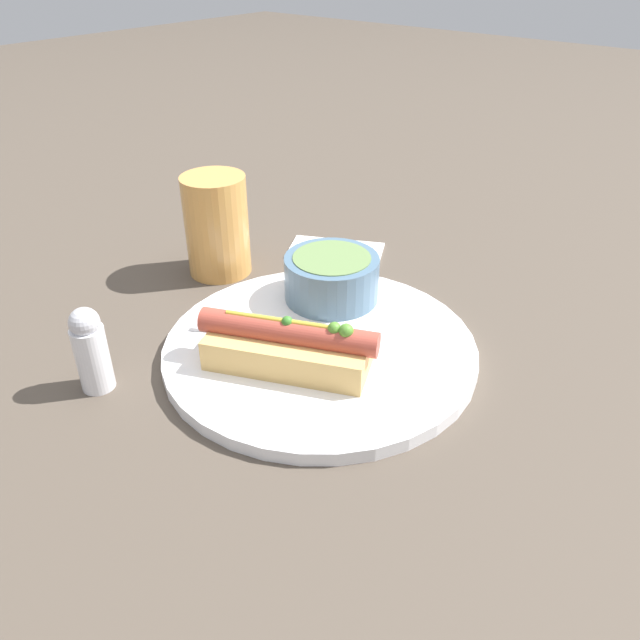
{
  "coord_description": "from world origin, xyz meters",
  "views": [
    {
      "loc": [
        0.31,
        -0.37,
        0.35
      ],
      "look_at": [
        0.0,
        0.0,
        0.04
      ],
      "focal_mm": 35.0,
      "sensor_mm": 36.0,
      "label": 1
    }
  ],
  "objects_px": {
    "hot_dog": "(289,346)",
    "drinking_glass": "(217,225)",
    "soup_bowl": "(332,276)",
    "salt_shaker": "(91,349)",
    "spoon": "(305,334)"
  },
  "relations": [
    {
      "from": "soup_bowl",
      "to": "salt_shaker",
      "type": "distance_m",
      "value": 0.25
    },
    {
      "from": "salt_shaker",
      "to": "hot_dog",
      "type": "bearing_deg",
      "value": 44.86
    },
    {
      "from": "soup_bowl",
      "to": "spoon",
      "type": "relative_size",
      "value": 0.73
    },
    {
      "from": "hot_dog",
      "to": "spoon",
      "type": "distance_m",
      "value": 0.05
    },
    {
      "from": "spoon",
      "to": "drinking_glass",
      "type": "xyz_separation_m",
      "value": [
        -0.18,
        0.06,
        0.04
      ]
    },
    {
      "from": "hot_dog",
      "to": "drinking_glass",
      "type": "distance_m",
      "value": 0.22
    },
    {
      "from": "spoon",
      "to": "salt_shaker",
      "type": "height_order",
      "value": "salt_shaker"
    },
    {
      "from": "soup_bowl",
      "to": "salt_shaker",
      "type": "height_order",
      "value": "salt_shaker"
    },
    {
      "from": "salt_shaker",
      "to": "spoon",
      "type": "bearing_deg",
      "value": 57.83
    },
    {
      "from": "spoon",
      "to": "salt_shaker",
      "type": "distance_m",
      "value": 0.19
    },
    {
      "from": "hot_dog",
      "to": "salt_shaker",
      "type": "distance_m",
      "value": 0.17
    },
    {
      "from": "spoon",
      "to": "salt_shaker",
      "type": "xyz_separation_m",
      "value": [
        -0.1,
        -0.16,
        0.02
      ]
    },
    {
      "from": "hot_dog",
      "to": "drinking_glass",
      "type": "relative_size",
      "value": 1.35
    },
    {
      "from": "hot_dog",
      "to": "salt_shaker",
      "type": "bearing_deg",
      "value": -159.51
    },
    {
      "from": "soup_bowl",
      "to": "salt_shaker",
      "type": "relative_size",
      "value": 1.22
    }
  ]
}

